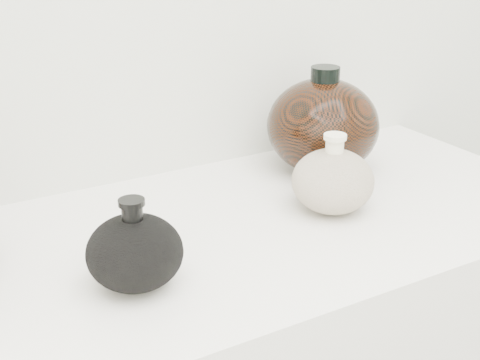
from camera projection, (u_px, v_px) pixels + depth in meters
black_gourd_vase at (135, 252)px, 0.82m from camera, size 0.13×0.13×0.12m
cream_gourd_vase at (333, 180)px, 1.02m from camera, size 0.14×0.14×0.12m
right_round_pot at (323, 125)px, 1.16m from camera, size 0.25×0.25×0.19m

